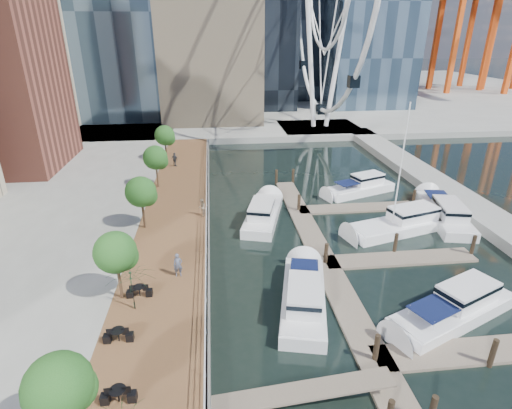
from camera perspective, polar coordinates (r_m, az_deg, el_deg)
name	(u,v)px	position (r m, az deg, el deg)	size (l,w,h in m)	color
ground	(312,340)	(24.79, 7.97, -18.61)	(520.00, 520.00, 0.00)	black
boardwalk	(175,226)	(36.65, -11.56, -3.03)	(6.00, 60.00, 1.00)	brown
seawall	(208,224)	(36.46, -6.86, -2.84)	(0.25, 60.00, 1.00)	#595954
land_far	(229,92)	(120.94, -3.90, 15.68)	(200.00, 114.00, 1.00)	gray
breakwater	(448,193)	(48.15, 25.80, 1.53)	(4.00, 60.00, 1.00)	gray
pier	(320,129)	(74.11, 9.06, 10.59)	(14.00, 12.00, 1.00)	gray
railing	(206,214)	(36.02, -7.10, -1.39)	(0.10, 60.00, 1.05)	white
floating_docks	(378,243)	(34.63, 17.00, -5.28)	(16.00, 34.00, 2.60)	#6D6051
port_cranes	(474,19)	(134.89, 28.74, 22.23)	(40.00, 52.00, 38.00)	#D84C14
street_trees	(141,192)	(34.58, -16.14, 1.73)	(2.60, 42.60, 4.60)	#3F2B1C
cafe_tables	(118,363)	(22.44, -19.07, -20.59)	(2.50, 13.70, 0.74)	black
yacht_foreground	(451,318)	(28.81, 26.13, -14.34)	(2.69, 10.04, 2.15)	white
pedestrian_near	(178,265)	(28.13, -11.09, -8.49)	(0.62, 0.41, 1.71)	#474C5F
pedestrian_mid	(202,208)	(36.69, -7.74, -0.43)	(0.81, 0.63, 1.66)	#87735D
pedestrian_far	(175,159)	(51.36, -11.53, 6.33)	(1.02, 0.43, 1.74)	#30333C
moored_yachts	(387,239)	(36.58, 18.23, -4.72)	(22.37, 36.39, 11.50)	white
cafe_seating	(114,380)	(20.26, -19.67, -22.60)	(5.41, 14.37, 2.72)	#0E3614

